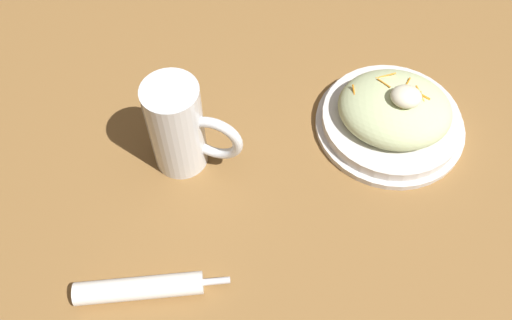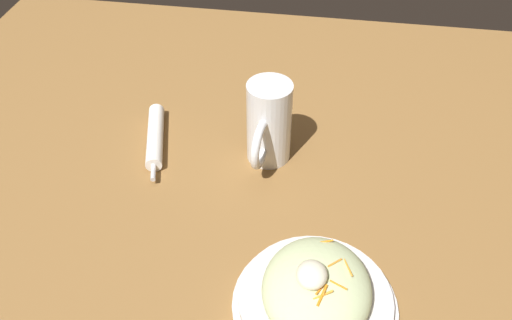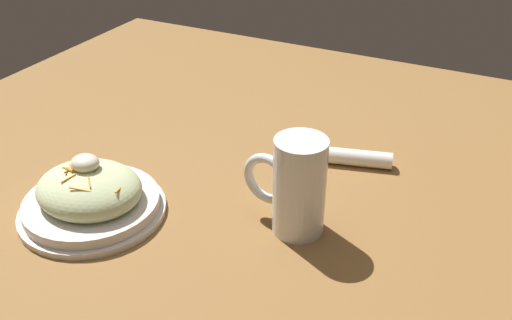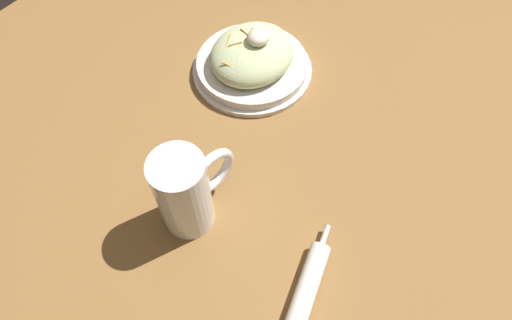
% 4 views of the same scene
% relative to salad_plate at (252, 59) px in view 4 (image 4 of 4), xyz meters
% --- Properties ---
extents(ground_plane, '(1.43, 1.43, 0.00)m').
position_rel_salad_plate_xyz_m(ground_plane, '(-0.15, -0.16, -0.03)').
color(ground_plane, olive).
extents(salad_plate, '(0.23, 0.23, 0.10)m').
position_rel_salad_plate_xyz_m(salad_plate, '(0.00, 0.00, 0.00)').
color(salad_plate, silver).
rests_on(salad_plate, ground_plane).
extents(beer_mug, '(0.14, 0.08, 0.16)m').
position_rel_salad_plate_xyz_m(beer_mug, '(-0.31, -0.11, 0.04)').
color(beer_mug, white).
rests_on(beer_mug, ground_plane).
extents(napkin_roll, '(0.20, 0.07, 0.03)m').
position_rel_salad_plate_xyz_m(napkin_roll, '(-0.31, -0.33, -0.02)').
color(napkin_roll, white).
rests_on(napkin_roll, ground_plane).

